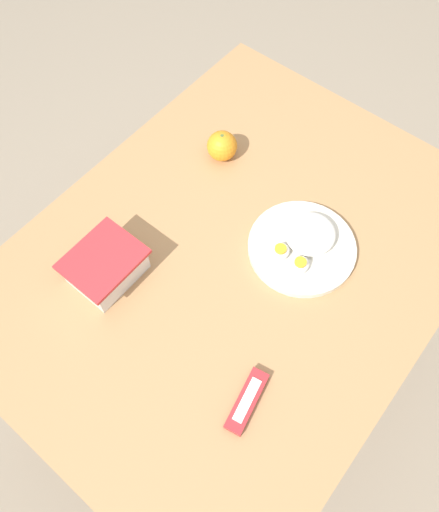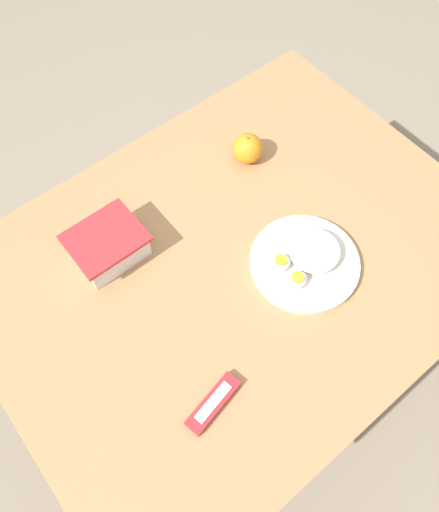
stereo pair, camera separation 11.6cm
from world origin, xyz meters
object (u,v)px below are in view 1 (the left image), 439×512
Objects in this scene: rice_plate at (303,244)px; candy_bar at (247,401)px; food_container at (106,267)px; orange_fruit at (222,146)px.

rice_plate is 1.83× the size of candy_bar.
rice_plate is 0.39m from candy_bar.
food_container is 1.20× the size of candy_bar.
food_container is 2.12× the size of orange_fruit.
orange_fruit is at bearing 43.52° from candy_bar.
orange_fruit is 0.65m from candy_bar.
orange_fruit is 0.35m from rice_plate.
candy_bar is (-0.47, -0.45, -0.03)m from orange_fruit.
orange_fruit is 0.56× the size of candy_bar.
rice_plate is (0.35, -0.31, -0.02)m from food_container.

